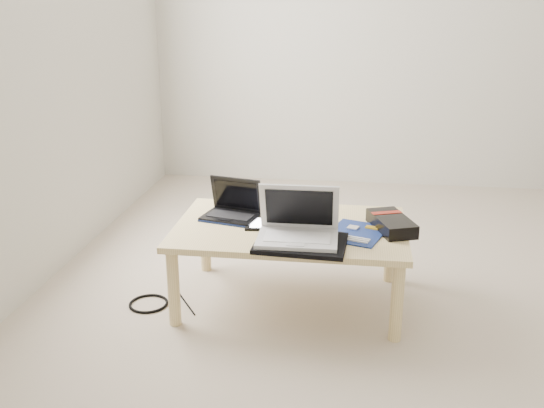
# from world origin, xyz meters

# --- Properties ---
(ground) EXTENTS (4.00, 4.00, 0.00)m
(ground) POSITION_xyz_m (0.00, 0.00, 0.00)
(ground) COLOR #C3B39E
(ground) RESTS_ON ground
(coffee_table) EXTENTS (1.10, 0.70, 0.40)m
(coffee_table) POSITION_xyz_m (-0.69, -0.13, 0.35)
(coffee_table) COLOR #E3C789
(coffee_table) RESTS_ON ground
(book) EXTENTS (0.29, 0.24, 0.03)m
(book) POSITION_xyz_m (-0.75, 0.13, 0.41)
(book) COLOR black
(book) RESTS_ON coffee_table
(netbook) EXTENTS (0.30, 0.25, 0.19)m
(netbook) POSITION_xyz_m (-0.99, -0.05, 0.44)
(netbook) COLOR black
(netbook) RESTS_ON coffee_table
(tablet) EXTENTS (0.24, 0.19, 0.01)m
(tablet) POSITION_xyz_m (-0.79, -0.13, 0.41)
(tablet) COLOR black
(tablet) RESTS_ON coffee_table
(remote) EXTENTS (0.06, 0.21, 0.02)m
(remote) POSITION_xyz_m (-0.54, -0.08, 0.41)
(remote) COLOR silver
(remote) RESTS_ON coffee_table
(neoprene_sleeve) EXTENTS (0.41, 0.31, 0.02)m
(neoprene_sleeve) POSITION_xyz_m (-0.62, -0.36, 0.41)
(neoprene_sleeve) COLOR black
(neoprene_sleeve) RESTS_ON coffee_table
(white_laptop) EXTENTS (0.36, 0.26, 0.24)m
(white_laptop) POSITION_xyz_m (-0.63, -0.33, 0.47)
(white_laptop) COLOR silver
(white_laptop) RESTS_ON neoprene_sleeve
(motherboard) EXTENTS (0.32, 0.36, 0.01)m
(motherboard) POSITION_xyz_m (-0.37, -0.19, 0.40)
(motherboard) COLOR #0C1D4D
(motherboard) RESTS_ON coffee_table
(gpu_box) EXTENTS (0.24, 0.32, 0.06)m
(gpu_box) POSITION_xyz_m (-0.21, -0.11, 0.43)
(gpu_box) COLOR black
(gpu_box) RESTS_ON coffee_table
(cable_coil) EXTENTS (0.11, 0.11, 0.01)m
(cable_coil) POSITION_xyz_m (-0.81, -0.12, 0.41)
(cable_coil) COLOR black
(cable_coil) RESTS_ON coffee_table
(floor_cable_coil) EXTENTS (0.22, 0.22, 0.01)m
(floor_cable_coil) POSITION_xyz_m (-1.37, -0.27, 0.01)
(floor_cable_coil) COLOR black
(floor_cable_coil) RESTS_ON ground
(floor_cable_trail) EXTENTS (0.22, 0.33, 0.01)m
(floor_cable_trail) POSITION_xyz_m (-1.23, -0.18, 0.00)
(floor_cable_trail) COLOR black
(floor_cable_trail) RESTS_ON ground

